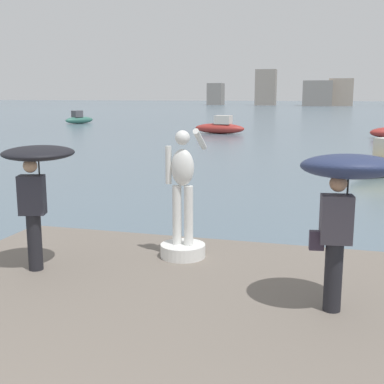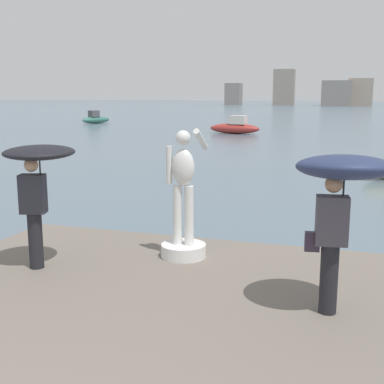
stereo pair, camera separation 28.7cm
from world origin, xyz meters
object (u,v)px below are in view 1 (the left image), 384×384
Objects in this scene: statue_white_figure at (183,214)px; onlooker_left at (36,172)px; onlooker_right at (346,182)px; boat_mid at (220,127)px; boat_far at (79,119)px.

statue_white_figure reaches higher than onlooker_left.
onlooker_right reaches higher than boat_mid.
boat_mid is (-6.34, 31.77, -0.62)m from statue_white_figure.
statue_white_figure is 2.41m from onlooker_left.
onlooker_right is (4.45, -0.35, 0.10)m from onlooker_left.
onlooker_right is 0.56× the size of boat_far.
boat_mid is 19.92m from boat_far.
onlooker_right is at bearing -4.56° from onlooker_left.
statue_white_figure is 32.40m from boat_mid.
boat_far is (-23.76, 41.44, -0.66)m from statue_white_figure.
onlooker_left is at bearing 175.44° from onlooker_right.
onlooker_left is 0.53× the size of boat_far.
boat_far is (-21.81, 42.62, -1.46)m from onlooker_left.
onlooker_right reaches higher than onlooker_left.
boat_mid is (-4.40, 32.95, -1.42)m from onlooker_left.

